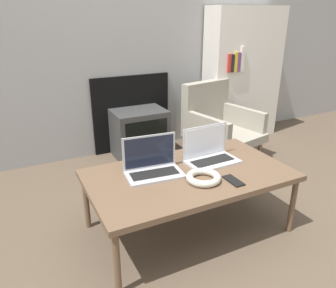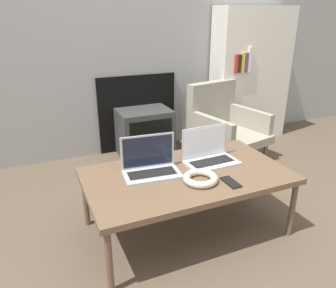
{
  "view_description": "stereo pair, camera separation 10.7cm",
  "coord_description": "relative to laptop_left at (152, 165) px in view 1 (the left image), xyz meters",
  "views": [
    {
      "loc": [
        -0.95,
        -1.3,
        1.36
      ],
      "look_at": [
        0.0,
        0.6,
        0.51
      ],
      "focal_mm": 35.0,
      "sensor_mm": 36.0,
      "label": 1
    },
    {
      "loc": [
        -0.85,
        -1.34,
        1.36
      ],
      "look_at": [
        0.0,
        0.6,
        0.51
      ],
      "focal_mm": 35.0,
      "sensor_mm": 36.0,
      "label": 2
    }
  ],
  "objects": [
    {
      "name": "table",
      "position": [
        0.21,
        -0.1,
        -0.09
      ],
      "size": [
        1.27,
        0.72,
        0.42
      ],
      "color": "brown",
      "rests_on": "ground_plane"
    },
    {
      "name": "armchair",
      "position": [
        1.11,
        0.89,
        -0.12
      ],
      "size": [
        0.69,
        0.76,
        0.72
      ],
      "rotation": [
        0.0,
        0.0,
        0.21
      ],
      "color": "gray",
      "rests_on": "ground_plane"
    },
    {
      "name": "wall_back",
      "position": [
        0.21,
        1.45,
        0.81
      ],
      "size": [
        7.0,
        0.08,
        2.6
      ],
      "color": "#999999",
      "rests_on": "ground_plane"
    },
    {
      "name": "ground_plane",
      "position": [
        0.21,
        -0.4,
        -0.48
      ],
      "size": [
        14.0,
        14.0,
        0.0
      ],
      "primitive_type": "plane",
      "color": "brown"
    },
    {
      "name": "laptop_right",
      "position": [
        0.42,
        0.0,
        0.0
      ],
      "size": [
        0.36,
        0.22,
        0.23
      ],
      "rotation": [
        0.0,
        0.0,
        0.04
      ],
      "color": "silver",
      "rests_on": "table"
    },
    {
      "name": "phone",
      "position": [
        0.39,
        -0.32,
        -0.05
      ],
      "size": [
        0.07,
        0.15,
        0.01
      ],
      "color": "black",
      "rests_on": "table"
    },
    {
      "name": "tv",
      "position": [
        0.39,
        1.2,
        -0.24
      ],
      "size": [
        0.52,
        0.39,
        0.47
      ],
      "color": "#383838",
      "rests_on": "ground_plane"
    },
    {
      "name": "laptop_left",
      "position": [
        0.0,
        0.0,
        0.0
      ],
      "size": [
        0.37,
        0.24,
        0.23
      ],
      "rotation": [
        0.0,
        0.0,
        -0.1
      ],
      "color": "#B2B2B7",
      "rests_on": "table"
    },
    {
      "name": "headphones",
      "position": [
        0.23,
        -0.23,
        -0.03
      ],
      "size": [
        0.21,
        0.21,
        0.04
      ],
      "color": "beige",
      "rests_on": "table"
    },
    {
      "name": "bookshelf",
      "position": [
        1.66,
        1.25,
        0.24
      ],
      "size": [
        0.88,
        0.32,
        1.43
      ],
      "color": "silver",
      "rests_on": "ground_plane"
    }
  ]
}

